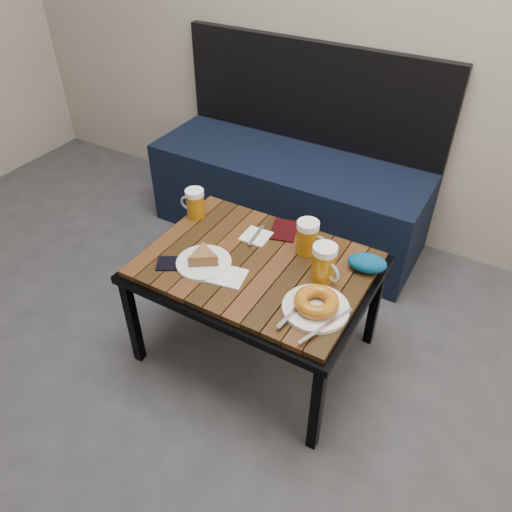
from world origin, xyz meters
The scene contains 12 objects.
bench centered at (-0.12, 1.76, 0.27)m, with size 1.40×0.50×0.95m.
cafe_table centered at (0.15, 0.93, 0.43)m, with size 0.84×0.62×0.47m.
beer_mug_left centered at (-0.21, 1.07, 0.53)m, with size 0.11×0.07×0.12m.
beer_mug_centre centered at (0.29, 1.08, 0.54)m, with size 0.12×0.08×0.13m.
beer_mug_right centered at (0.40, 0.97, 0.54)m, with size 0.13×0.11×0.14m.
plate_pie centered at (0.00, 0.83, 0.49)m, with size 0.20×0.20×0.06m.
plate_bagel centered at (0.44, 0.82, 0.50)m, with size 0.22×0.28×0.06m.
napkin_left centered at (0.08, 1.06, 0.48)m, with size 0.11×0.14×0.01m.
napkin_right centered at (0.11, 0.81, 0.48)m, with size 0.14×0.13×0.01m.
passport_navy centered at (-0.10, 0.77, 0.47)m, with size 0.08×0.11×0.01m, color black.
passport_burgundy centered at (0.15, 1.15, 0.48)m, with size 0.10×0.14×0.01m, color black.
knit_pouch centered at (0.51, 1.09, 0.50)m, with size 0.14×0.09×0.06m, color navy.
Camera 1 is at (0.85, -0.27, 1.62)m, focal length 35.00 mm.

